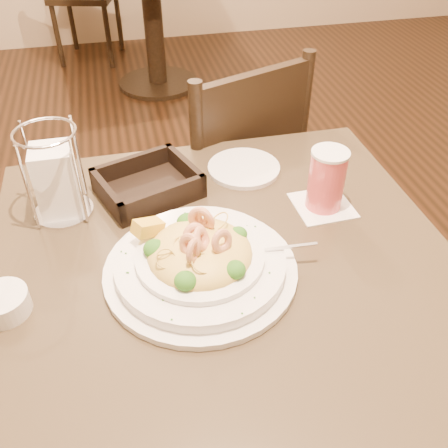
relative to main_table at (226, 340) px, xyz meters
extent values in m
cylinder|color=black|center=(0.00, 0.00, -0.14)|extent=(0.12, 0.12, 0.69)
cube|color=#4F412C|center=(0.00, 0.00, 0.22)|extent=(0.90, 0.90, 0.03)
cylinder|color=black|center=(0.13, 2.57, -0.50)|extent=(0.52, 0.52, 0.03)
cylinder|color=black|center=(0.13, 2.57, -0.14)|extent=(0.12, 0.12, 0.69)
cube|color=black|center=(0.13, 0.67, -0.06)|extent=(0.54, 0.54, 0.04)
cylinder|color=black|center=(0.23, 0.90, -0.30)|extent=(0.04, 0.04, 0.43)
cylinder|color=black|center=(-0.10, 0.77, -0.30)|extent=(0.04, 0.04, 0.43)
cylinder|color=black|center=(0.36, 0.57, -0.30)|extent=(0.04, 0.04, 0.43)
cylinder|color=black|center=(0.03, 0.44, -0.30)|extent=(0.04, 0.04, 0.43)
cylinder|color=black|center=(0.36, 0.57, 0.19)|extent=(0.04, 0.04, 0.46)
cylinder|color=black|center=(0.03, 0.44, 0.19)|extent=(0.04, 0.04, 0.46)
cube|color=black|center=(0.19, 0.50, 0.29)|extent=(0.35, 0.16, 0.22)
cylinder|color=black|center=(-0.07, 3.30, -0.30)|extent=(0.04, 0.04, 0.43)
cylinder|color=black|center=(-0.41, 3.39, -0.30)|extent=(0.04, 0.04, 0.43)
cylinder|color=black|center=(-0.16, 2.95, -0.30)|extent=(0.04, 0.04, 0.43)
cylinder|color=black|center=(-0.51, 3.04, -0.30)|extent=(0.04, 0.04, 0.43)
cylinder|color=white|center=(-0.05, -0.01, 0.24)|extent=(0.36, 0.36, 0.01)
cylinder|color=white|center=(-0.05, -0.01, 0.26)|extent=(0.32, 0.32, 0.02)
cylinder|color=white|center=(-0.05, -0.01, 0.28)|extent=(0.24, 0.24, 0.01)
ellipsoid|color=gold|center=(-0.05, -0.01, 0.29)|extent=(0.19, 0.19, 0.07)
cube|color=gold|center=(-0.14, 0.06, 0.30)|extent=(0.07, 0.06, 0.04)
cube|color=silver|center=(0.10, -0.03, 0.28)|extent=(0.14, 0.02, 0.01)
cube|color=silver|center=(0.03, -0.03, 0.28)|extent=(0.04, 0.02, 0.00)
torus|color=gold|center=(-0.07, -0.01, 0.32)|extent=(0.05, 0.05, 0.01)
torus|color=gold|center=(-0.02, 0.03, 0.30)|extent=(0.04, 0.04, 0.02)
torus|color=gold|center=(-0.12, -0.04, 0.31)|extent=(0.05, 0.04, 0.03)
torus|color=gold|center=(-0.05, -0.01, 0.30)|extent=(0.05, 0.05, 0.03)
torus|color=gold|center=(-0.04, -0.04, 0.29)|extent=(0.07, 0.07, 0.03)
torus|color=gold|center=(-0.01, 0.03, 0.32)|extent=(0.05, 0.06, 0.04)
torus|color=gold|center=(-0.02, -0.03, 0.29)|extent=(0.04, 0.04, 0.01)
torus|color=gold|center=(-0.12, -0.03, 0.31)|extent=(0.04, 0.03, 0.03)
torus|color=gold|center=(-0.08, -0.02, 0.32)|extent=(0.04, 0.04, 0.02)
torus|color=gold|center=(-0.03, 0.01, 0.30)|extent=(0.06, 0.06, 0.03)
torus|color=gold|center=(-0.06, -0.07, 0.31)|extent=(0.05, 0.05, 0.03)
torus|color=gold|center=(-0.01, -0.01, 0.30)|extent=(0.03, 0.04, 0.02)
torus|color=gold|center=(-0.08, -0.01, 0.31)|extent=(0.05, 0.05, 0.02)
torus|color=gold|center=(-0.07, -0.04, 0.30)|extent=(0.07, 0.07, 0.01)
torus|color=#EEA175|center=(-0.06, -0.02, 0.33)|extent=(0.04, 0.03, 0.05)
torus|color=#EEA175|center=(-0.05, -0.03, 0.33)|extent=(0.05, 0.05, 0.05)
torus|color=#EEA175|center=(-0.02, -0.04, 0.33)|extent=(0.05, 0.04, 0.05)
torus|color=#EEA175|center=(-0.04, 0.03, 0.33)|extent=(0.05, 0.03, 0.05)
torus|color=#EEA175|center=(-0.07, -0.04, 0.33)|extent=(0.05, 0.05, 0.05)
torus|color=#EEA175|center=(-0.07, -0.05, 0.33)|extent=(0.04, 0.05, 0.04)
torus|color=#EEA175|center=(-0.03, 0.03, 0.33)|extent=(0.04, 0.04, 0.05)
ellipsoid|color=#205513|center=(0.02, 0.01, 0.30)|extent=(0.03, 0.03, 0.03)
ellipsoid|color=#205513|center=(-0.06, 0.07, 0.30)|extent=(0.04, 0.04, 0.03)
ellipsoid|color=#205513|center=(-0.13, 0.00, 0.30)|extent=(0.04, 0.04, 0.03)
ellipsoid|color=#205513|center=(-0.09, -0.09, 0.30)|extent=(0.04, 0.04, 0.03)
ellipsoid|color=#205513|center=(0.00, -0.08, 0.30)|extent=(0.04, 0.04, 0.03)
cube|color=#266619|center=(0.02, -0.13, 0.27)|extent=(0.00, 0.00, 0.00)
cube|color=#266619|center=(-0.01, -0.16, 0.27)|extent=(0.00, 0.00, 0.00)
cube|color=#266619|center=(-0.18, -0.02, 0.27)|extent=(0.00, 0.00, 0.00)
cube|color=#266619|center=(-0.18, 0.03, 0.27)|extent=(0.00, 0.00, 0.00)
cube|color=#266619|center=(0.06, -0.08, 0.27)|extent=(0.00, 0.00, 0.00)
cube|color=#266619|center=(0.07, 0.05, 0.27)|extent=(0.00, 0.00, 0.00)
cube|color=#266619|center=(-0.06, 0.12, 0.27)|extent=(0.00, 0.00, 0.00)
cube|color=#266619|center=(-0.14, 0.10, 0.27)|extent=(0.00, 0.00, 0.00)
cube|color=#266619|center=(-0.19, 0.03, 0.27)|extent=(0.00, 0.00, 0.00)
cube|color=#266619|center=(-0.13, -0.10, 0.27)|extent=(0.00, 0.00, 0.00)
cube|color=#266619|center=(-0.12, -0.15, 0.27)|extent=(0.00, 0.00, 0.00)
cube|color=#266619|center=(0.05, 0.06, 0.27)|extent=(0.00, 0.00, 0.00)
cube|color=#266619|center=(-0.19, -0.02, 0.27)|extent=(0.00, 0.00, 0.00)
cube|color=white|center=(0.25, 0.13, 0.24)|extent=(0.13, 0.13, 0.00)
cylinder|color=#E65156|center=(0.25, 0.13, 0.31)|extent=(0.08, 0.08, 0.13)
cylinder|color=white|center=(0.25, 0.13, 0.37)|extent=(0.08, 0.08, 0.01)
cube|color=black|center=(-0.12, 0.26, 0.25)|extent=(0.25, 0.23, 0.02)
cube|color=black|center=(-0.03, 0.29, 0.27)|extent=(0.07, 0.16, 0.04)
cube|color=black|center=(-0.21, 0.23, 0.27)|extent=(0.07, 0.16, 0.04)
cube|color=black|center=(-0.15, 0.33, 0.27)|extent=(0.20, 0.08, 0.04)
cube|color=black|center=(-0.09, 0.19, 0.27)|extent=(0.20, 0.08, 0.04)
cylinder|color=silver|center=(-0.31, 0.23, 0.24)|extent=(0.13, 0.13, 0.01)
torus|color=silver|center=(-0.31, 0.23, 0.43)|extent=(0.13, 0.13, 0.01)
cube|color=white|center=(-0.31, 0.23, 0.32)|extent=(0.10, 0.10, 0.15)
cylinder|color=silver|center=(-0.35, 0.18, 0.34)|extent=(0.01, 0.01, 0.19)
cylinder|color=silver|center=(-0.26, 0.18, 0.34)|extent=(0.01, 0.01, 0.19)
cylinder|color=silver|center=(-0.35, 0.28, 0.34)|extent=(0.01, 0.01, 0.19)
cylinder|color=silver|center=(-0.26, 0.28, 0.34)|extent=(0.01, 0.01, 0.19)
cylinder|color=white|center=(0.12, 0.31, 0.24)|extent=(0.18, 0.18, 0.01)
cylinder|color=white|center=(-0.40, -0.03, 0.26)|extent=(0.10, 0.10, 0.04)
camera|label=1|loc=(-0.16, -0.68, 0.90)|focal=40.00mm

